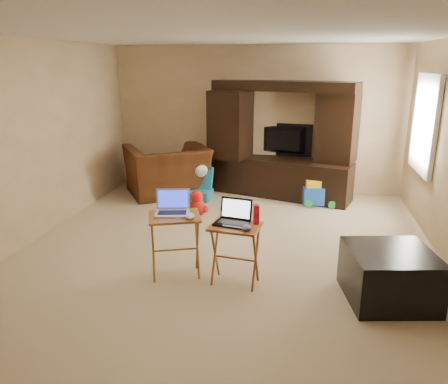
% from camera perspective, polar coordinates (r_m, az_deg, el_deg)
% --- Properties ---
extents(floor, '(5.50, 5.50, 0.00)m').
position_cam_1_polar(floor, '(5.39, 0.40, -7.58)').
color(floor, beige).
rests_on(floor, ground).
extents(ceiling, '(5.50, 5.50, 0.00)m').
position_cam_1_polar(ceiling, '(4.93, 0.47, 19.99)').
color(ceiling, silver).
rests_on(ceiling, ground).
extents(wall_back, '(5.00, 0.00, 5.00)m').
position_cam_1_polar(wall_back, '(7.70, 4.20, 9.37)').
color(wall_back, tan).
rests_on(wall_back, ground).
extents(wall_front, '(5.00, 0.00, 5.00)m').
position_cam_1_polar(wall_front, '(2.46, -11.34, -6.51)').
color(wall_front, tan).
rests_on(wall_front, ground).
extents(wall_left, '(0.00, 5.50, 5.50)m').
position_cam_1_polar(wall_left, '(5.99, -23.95, 5.96)').
color(wall_left, tan).
rests_on(wall_left, ground).
extents(window_pane, '(0.00, 1.20, 1.20)m').
position_cam_1_polar(window_pane, '(6.63, 24.90, 8.06)').
color(window_pane, white).
rests_on(window_pane, ground).
extents(window_frame, '(0.06, 1.14, 1.34)m').
position_cam_1_polar(window_frame, '(6.63, 24.73, 8.08)').
color(window_frame, white).
rests_on(window_frame, ground).
extents(entertainment_center, '(2.43, 1.23, 1.93)m').
position_cam_1_polar(entertainment_center, '(7.38, 7.60, 6.71)').
color(entertainment_center, black).
rests_on(entertainment_center, floor).
extents(television, '(0.99, 0.27, 0.56)m').
position_cam_1_polar(television, '(7.62, 7.69, 6.70)').
color(television, black).
rests_on(television, entertainment_center).
extents(recliner, '(1.71, 1.66, 0.84)m').
position_cam_1_polar(recliner, '(7.59, -7.44, 2.80)').
color(recliner, '#48230F').
rests_on(recliner, floor).
extents(child_rocker, '(0.44, 0.49, 0.53)m').
position_cam_1_polar(child_rocker, '(7.28, -3.31, 1.07)').
color(child_rocker, '#176583').
rests_on(child_rocker, floor).
extents(plush_toy, '(0.36, 0.30, 0.40)m').
position_cam_1_polar(plush_toy, '(6.50, -3.56, -1.47)').
color(plush_toy, red).
rests_on(plush_toy, floor).
extents(push_toy, '(0.64, 0.50, 0.43)m').
position_cam_1_polar(push_toy, '(7.16, 12.48, 0.00)').
color(push_toy, '#164BB5').
rests_on(push_toy, floor).
extents(ottoman, '(0.91, 0.91, 0.50)m').
position_cam_1_polar(ottoman, '(4.53, 20.75, -10.14)').
color(ottoman, black).
rests_on(ottoman, floor).
extents(tray_table_left, '(0.64, 0.58, 0.68)m').
position_cam_1_polar(tray_table_left, '(4.68, -6.38, -7.01)').
color(tray_table_left, '#985824').
rests_on(tray_table_left, floor).
extents(tray_table_right, '(0.54, 0.45, 0.64)m').
position_cam_1_polar(tray_table_right, '(4.50, 1.45, -8.17)').
color(tray_table_right, '#A26027').
rests_on(tray_table_right, floor).
extents(laptop_left, '(0.41, 0.36, 0.24)m').
position_cam_1_polar(laptop_left, '(4.55, -6.81, -1.48)').
color(laptop_left, '#B8B9BE').
rests_on(laptop_left, tray_table_left).
extents(laptop_right, '(0.38, 0.33, 0.24)m').
position_cam_1_polar(laptop_right, '(4.36, 1.02, -2.76)').
color(laptop_right, black).
rests_on(laptop_right, tray_table_right).
extents(mouse_left, '(0.10, 0.15, 0.06)m').
position_cam_1_polar(mouse_left, '(4.43, -4.44, -3.17)').
color(mouse_left, silver).
rests_on(mouse_left, tray_table_left).
extents(mouse_right, '(0.11, 0.14, 0.05)m').
position_cam_1_polar(mouse_right, '(4.24, 2.96, -4.70)').
color(mouse_right, '#404045').
rests_on(mouse_right, tray_table_right).
extents(water_bottle, '(0.06, 0.06, 0.20)m').
position_cam_1_polar(water_bottle, '(4.39, 4.24, -2.96)').
color(water_bottle, red).
rests_on(water_bottle, tray_table_right).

